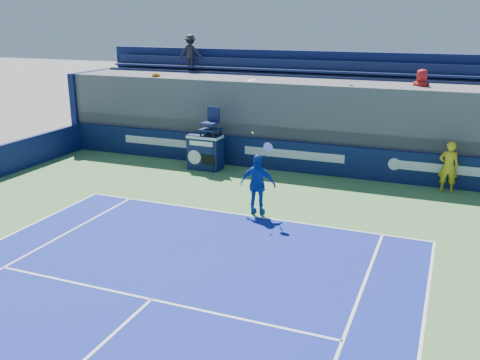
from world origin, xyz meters
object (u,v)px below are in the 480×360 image
at_px(ball_person, 448,167).
at_px(tennis_player, 258,184).
at_px(umpire_chair, 211,132).
at_px(match_clock, 205,151).

distance_m(ball_person, tennis_player, 6.92).
bearing_deg(umpire_chair, match_clock, -176.15).
height_order(ball_person, match_clock, ball_person).
relative_size(umpire_chair, tennis_player, 0.96).
bearing_deg(ball_person, tennis_player, 37.23).
relative_size(match_clock, tennis_player, 0.54).
relative_size(ball_person, tennis_player, 0.70).
xyz_separation_m(match_clock, tennis_player, (3.67, -3.97, 0.21)).
relative_size(ball_person, umpire_chair, 0.72).
distance_m(ball_person, match_clock, 8.99).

